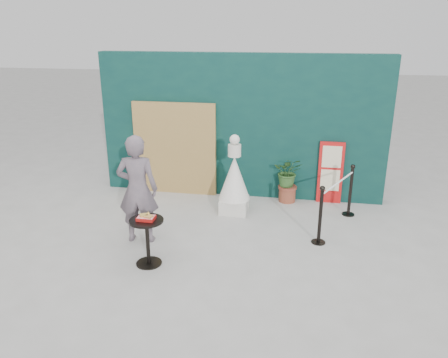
% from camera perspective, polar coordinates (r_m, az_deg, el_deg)
% --- Properties ---
extents(ground, '(60.00, 60.00, 0.00)m').
position_cam_1_polar(ground, '(6.88, -1.85, -11.18)').
color(ground, '#ADAAA5').
rests_on(ground, ground).
extents(back_wall, '(6.00, 0.30, 3.00)m').
position_cam_1_polar(back_wall, '(9.25, 2.21, 6.87)').
color(back_wall, '#0A2E2D').
rests_on(back_wall, ground).
extents(bamboo_fence, '(1.80, 0.08, 2.00)m').
position_cam_1_polar(bamboo_fence, '(9.47, -6.45, 3.94)').
color(bamboo_fence, tan).
rests_on(bamboo_fence, ground).
extents(woman, '(0.73, 0.53, 1.86)m').
position_cam_1_polar(woman, '(7.39, -11.22, -1.34)').
color(woman, slate).
rests_on(woman, ground).
extents(menu_board, '(0.50, 0.07, 1.30)m').
position_cam_1_polar(menu_board, '(9.21, 13.73, 0.79)').
color(menu_board, red).
rests_on(menu_board, ground).
extents(statue, '(0.61, 0.61, 1.58)m').
position_cam_1_polar(statue, '(8.48, 1.36, -0.32)').
color(statue, beige).
rests_on(statue, ground).
extents(cafe_table, '(0.52, 0.52, 0.75)m').
position_cam_1_polar(cafe_table, '(6.78, -10.00, -7.19)').
color(cafe_table, black).
rests_on(cafe_table, ground).
extents(food_basket, '(0.26, 0.19, 0.11)m').
position_cam_1_polar(food_basket, '(6.66, -10.12, -4.96)').
color(food_basket, red).
rests_on(food_basket, cafe_table).
extents(planter, '(0.57, 0.50, 0.97)m').
position_cam_1_polar(planter, '(9.13, 8.37, 0.41)').
color(planter, brown).
rests_on(planter, ground).
extents(stanchion_barrier, '(0.84, 1.54, 1.03)m').
position_cam_1_polar(stanchion_barrier, '(8.11, 14.47, -3.02)').
color(stanchion_barrier, black).
rests_on(stanchion_barrier, ground).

